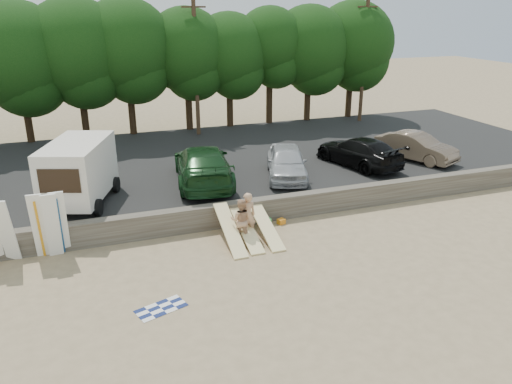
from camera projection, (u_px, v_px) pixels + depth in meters
ground at (249, 258)px, 18.09m from camera, size 120.00×120.00×0.00m
seawall at (226, 215)px, 20.56m from camera, size 44.00×0.50×1.00m
parking_lot at (187, 166)px, 27.22m from camera, size 44.00×14.50×0.70m
treeline at (149, 46)px, 31.25m from camera, size 33.32×6.32×9.45m
utility_poles at (196, 60)px, 30.92m from camera, size 25.80×0.26×9.00m
box_trailer at (78, 170)px, 20.72m from camera, size 3.40×4.63×2.66m
car_1 at (203, 165)px, 23.31m from camera, size 3.38×6.44×1.78m
car_2 at (287, 162)px, 24.18m from camera, size 3.21×4.88×1.55m
car_3 at (359, 152)px, 25.98m from camera, size 3.24×5.49×1.49m
car_4 at (416, 147)px, 26.93m from camera, size 3.19×4.68×1.46m
surfboard_upright_3 at (6, 231)px, 17.25m from camera, size 0.61×0.82×2.52m
surfboard_upright_4 at (39, 226)px, 17.63m from camera, size 0.52×0.58×2.56m
surfboard_upright_5 at (52, 226)px, 17.66m from camera, size 0.54×0.63×2.56m
surfboard_upright_6 at (60, 223)px, 17.89m from camera, size 0.52×0.62×2.56m
surfboard_low_0 at (230, 230)px, 19.03m from camera, size 0.56×2.83×1.14m
surfboard_low_1 at (246, 228)px, 19.40m from camera, size 0.56×2.90×0.92m
surfboard_low_2 at (266, 226)px, 19.61m from camera, size 0.56×2.90×0.92m
beachgoer_a at (247, 215)px, 19.37m from camera, size 0.70×0.47×1.88m
beachgoer_b at (241, 220)px, 19.14m from camera, size 1.04×0.96×1.72m
cooler at (267, 222)px, 20.65m from camera, size 0.42×0.36×0.32m
gear_bag at (281, 221)px, 20.87m from camera, size 0.36×0.33×0.22m
beach_towel at (161, 308)px, 15.08m from camera, size 1.89×1.89×0.00m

